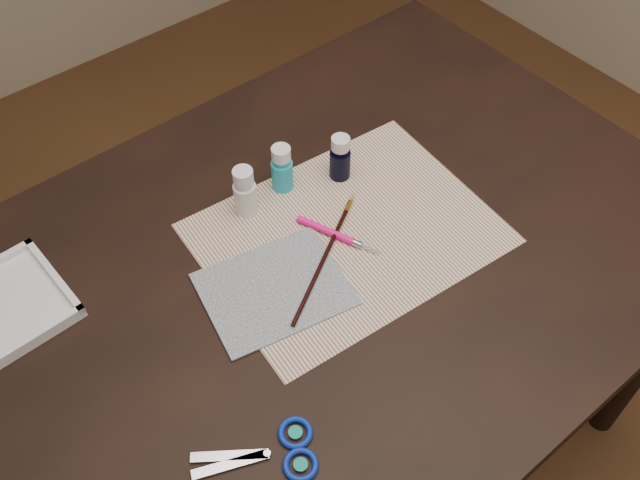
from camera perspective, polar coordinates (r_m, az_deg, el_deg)
ground at (r=1.83m, az=0.00°, el=-16.29°), size 3.50×3.50×0.02m
table at (r=1.48m, az=0.00°, el=-10.47°), size 1.30×0.90×0.75m
paper at (r=1.20m, az=2.20°, el=0.55°), size 0.51×0.40×0.00m
canvas at (r=1.13m, az=-3.66°, el=-3.93°), size 0.25×0.22×0.00m
paint_bottle_white at (r=1.20m, az=-6.04°, el=3.91°), size 0.05×0.05×0.10m
paint_bottle_cyan at (r=1.24m, az=-3.06°, el=5.75°), size 0.04×0.04×0.09m
paint_bottle_navy at (r=1.26m, az=1.62°, el=6.60°), size 0.04×0.04×0.09m
paintbrush at (r=1.16m, az=0.50°, el=-1.10°), size 0.26×0.16×0.01m
craft_knife at (r=1.19m, az=1.51°, el=0.34°), size 0.07×0.15×0.01m
scissors at (r=0.99m, az=-5.17°, el=-17.18°), size 0.21×0.16×0.01m
palette_tray at (r=1.20m, az=-23.92°, el=-4.88°), size 0.19×0.19×0.02m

